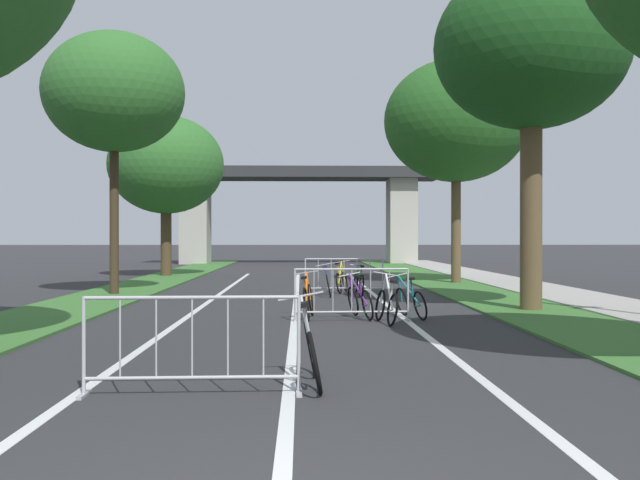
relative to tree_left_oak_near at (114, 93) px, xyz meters
The scene contains 22 objects.
grass_verge_left 6.82m from the tree_left_oak_near, 90.66° to the left, with size 2.33×50.91×0.05m, color #386B2D.
grass_verge_right 12.47m from the tree_left_oak_near, 19.32° to the left, with size 2.33×50.91×0.05m, color #386B2D.
sidewalk_path_right 14.46m from the tree_left_oak_near, 16.01° to the left, with size 2.32×50.91×0.08m, color #9E9B93.
lane_stripe_center 8.14m from the tree_left_oak_near, 25.16° to the right, with size 0.14×29.45×0.01m, color silver.
lane_stripe_right_lane 9.73m from the tree_left_oak_near, 18.17° to the right, with size 0.14×29.45×0.01m, color silver.
lane_stripe_left_lane 6.93m from the tree_left_oak_near, 39.56° to the right, with size 0.14×29.45×0.01m, color silver.
overpass_bridge 25.50m from the tree_left_oak_near, 78.21° to the left, with size 17.37×3.69×5.94m.
tree_left_oak_near is the anchor object (origin of this frame).
tree_left_pine_far 10.08m from the tree_left_oak_near, 91.95° to the left, with size 4.84×4.84×6.76m.
tree_right_maple_mid 11.53m from the tree_left_oak_near, 24.64° to the right, with size 4.34×4.34×7.78m.
tree_right_pine_near 11.91m from the tree_left_oak_near, 24.45° to the left, with size 5.11×5.11×7.97m.
crowd_barrier_nearest 14.99m from the tree_left_oak_near, 72.70° to the right, with size 2.33×0.51×1.05m.
crowd_barrier_second 10.54m from the tree_left_oak_near, 46.06° to the right, with size 2.34×0.54×1.05m.
crowd_barrier_third 8.43m from the tree_left_oak_near, ahead, with size 2.33×0.51×1.05m.
bicycle_green_0 8.83m from the tree_left_oak_near, ahead, with size 0.46×1.67×0.88m.
bicycle_yellow_1 8.54m from the tree_left_oak_near, ahead, with size 0.53×1.60×0.96m.
bicycle_silver_2 15.05m from the tree_left_oak_near, 67.17° to the right, with size 0.54×1.71×1.03m.
bicycle_teal_3 11.16m from the tree_left_oak_near, 39.00° to the right, with size 0.73×1.57×0.92m.
bicycle_orange_4 9.84m from the tree_left_oak_near, 48.24° to the right, with size 0.49×1.78×0.96m.
bicycle_white_5 11.31m from the tree_left_oak_near, 45.36° to the right, with size 0.50×1.58×0.99m.
bicycle_purple_6 10.46m from the tree_left_oak_near, 43.07° to the right, with size 0.69×1.59×0.93m.
bicycle_blue_7 8.15m from the tree_left_oak_near, ahead, with size 0.48×1.72×0.96m.
Camera 1 is at (0.13, -4.12, 1.67)m, focal length 41.67 mm.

